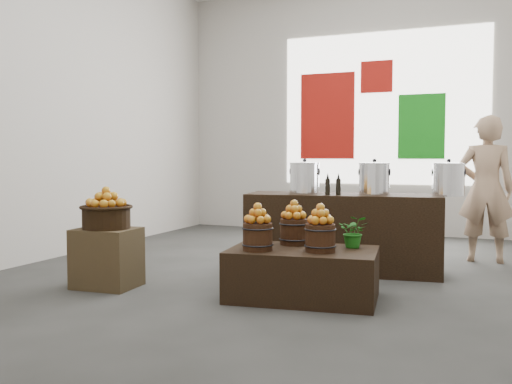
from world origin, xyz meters
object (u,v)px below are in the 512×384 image
at_px(counter, 343,233).
at_px(stock_pot_right, 448,180).
at_px(wicker_basket, 106,218).
at_px(display_table, 303,274).
at_px(crate, 107,258).
at_px(stock_pot_center, 374,180).
at_px(stock_pot_left, 305,179).
at_px(shopper, 486,189).

xyz_separation_m(counter, stock_pot_right, (1.06, 0.15, 0.58)).
distance_m(wicker_basket, display_table, 1.92).
xyz_separation_m(crate, display_table, (1.85, 0.28, -0.06)).
xyz_separation_m(display_table, stock_pot_center, (0.35, 1.35, 0.78)).
distance_m(crate, wicker_basket, 0.38).
bearing_deg(counter, wicker_basket, -147.73).
height_order(wicker_basket, counter, counter).
xyz_separation_m(stock_pot_center, stock_pot_right, (0.74, 0.10, 0.00)).
xyz_separation_m(crate, wicker_basket, (0.00, 0.00, 0.38)).
distance_m(display_table, stock_pot_center, 1.60).
bearing_deg(stock_pot_left, crate, -133.88).
relative_size(crate, wicker_basket, 1.25).
xyz_separation_m(wicker_basket, counter, (1.88, 1.58, -0.24)).
distance_m(crate, stock_pot_left, 2.23).
distance_m(stock_pot_center, shopper, 1.58).
height_order(counter, stock_pot_center, stock_pot_center).
relative_size(stock_pot_right, shopper, 0.18).
distance_m(crate, stock_pot_right, 3.49).
xyz_separation_m(display_table, counter, (0.03, 1.31, 0.20)).
height_order(crate, counter, counter).
relative_size(wicker_basket, stock_pot_center, 1.41).
height_order(display_table, stock_pot_center, stock_pot_center).
bearing_deg(shopper, wicker_basket, 36.68).
xyz_separation_m(crate, shopper, (3.29, 2.76, 0.58)).
distance_m(display_table, stock_pot_left, 1.52).
bearing_deg(stock_pot_right, crate, -149.56).
relative_size(stock_pot_left, stock_pot_right, 1.00).
xyz_separation_m(wicker_basket, stock_pot_right, (2.94, 1.73, 0.33)).
xyz_separation_m(stock_pot_left, shopper, (1.82, 1.24, -0.14)).
xyz_separation_m(stock_pot_center, shopper, (1.09, 1.13, -0.14)).
relative_size(counter, stock_pot_right, 6.47).
bearing_deg(display_table, stock_pot_right, 45.78).
bearing_deg(counter, stock_pot_left, -180.00).
height_order(stock_pot_center, shopper, shopper).
bearing_deg(stock_pot_left, stock_pot_center, 7.80).
relative_size(crate, stock_pot_right, 1.77).
distance_m(wicker_basket, stock_pot_left, 2.14).
bearing_deg(stock_pot_center, crate, -143.57).
bearing_deg(display_table, stock_pot_center, 68.04).
distance_m(stock_pot_center, stock_pot_right, 0.74).
bearing_deg(display_table, counter, 81.35).
xyz_separation_m(counter, stock_pot_left, (-0.41, -0.06, 0.58)).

